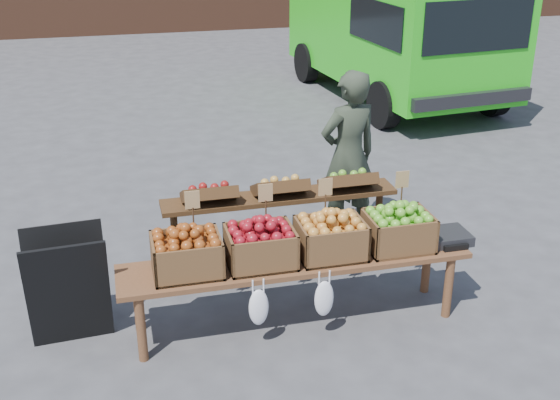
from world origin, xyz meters
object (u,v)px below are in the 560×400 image
object	(u,v)px
delivery_van	(395,33)
back_table	(280,225)
display_bench	(296,291)
crate_golden_apples	(187,255)
vendor	(348,156)
chalkboard_sign	(68,287)
crate_russet_pears	(261,247)
crate_green_apples	(398,231)
crate_red_apples	(331,239)
weighing_scale	(447,237)

from	to	relation	value
delivery_van	back_table	bearing A→B (deg)	-127.26
display_bench	crate_golden_apples	size ratio (longest dim) A/B	5.40
vendor	back_table	world-z (taller)	vendor
vendor	chalkboard_sign	distance (m)	2.88
crate_russet_pears	crate_green_apples	bearing A→B (deg)	0.00
crate_russet_pears	crate_golden_apples	bearing A→B (deg)	180.00
back_table	crate_russet_pears	size ratio (longest dim) A/B	4.20
back_table	delivery_van	bearing A→B (deg)	58.88
vendor	display_bench	xyz separation A→B (m)	(-0.90, -1.40, -0.55)
back_table	display_bench	distance (m)	0.76
vendor	crate_red_apples	bearing A→B (deg)	53.04
chalkboard_sign	back_table	xyz separation A→B (m)	(1.75, 0.52, 0.07)
delivery_van	crate_russet_pears	distance (m)	7.14
crate_golden_apples	weighing_scale	size ratio (longest dim) A/B	1.47
crate_green_apples	weighing_scale	bearing A→B (deg)	0.00
chalkboard_sign	display_bench	xyz separation A→B (m)	(1.69, -0.20, -0.16)
vendor	chalkboard_sign	size ratio (longest dim) A/B	1.85
chalkboard_sign	crate_red_apples	bearing A→B (deg)	-9.82
crate_golden_apples	vendor	bearing A→B (deg)	39.04
crate_russet_pears	crate_green_apples	world-z (taller)	same
chalkboard_sign	back_table	distance (m)	1.83
vendor	back_table	distance (m)	1.12
crate_red_apples	weighing_scale	world-z (taller)	crate_red_apples
back_table	crate_golden_apples	bearing A→B (deg)	-140.72
crate_red_apples	weighing_scale	bearing A→B (deg)	0.00
vendor	weighing_scale	size ratio (longest dim) A/B	4.90
crate_red_apples	crate_green_apples	xyz separation A→B (m)	(0.55, 0.00, 0.00)
delivery_van	crate_red_apples	bearing A→B (deg)	-122.58
delivery_van	crate_green_apples	xyz separation A→B (m)	(-2.51, -6.15, -0.35)
crate_green_apples	delivery_van	bearing A→B (deg)	67.80
vendor	chalkboard_sign	bearing A→B (deg)	11.79
back_table	weighing_scale	distance (m)	1.40
vendor	display_bench	size ratio (longest dim) A/B	0.62
crate_russet_pears	delivery_van	bearing A→B (deg)	59.60
weighing_scale	crate_golden_apples	bearing A→B (deg)	180.00
back_table	crate_golden_apples	xyz separation A→B (m)	(-0.88, -0.72, 0.19)
crate_russet_pears	crate_red_apples	distance (m)	0.55
crate_golden_apples	crate_russet_pears	world-z (taller)	same
weighing_scale	crate_red_apples	bearing A→B (deg)	180.00
crate_russet_pears	crate_red_apples	bearing A→B (deg)	0.00
crate_red_apples	crate_green_apples	size ratio (longest dim) A/B	1.00
crate_green_apples	chalkboard_sign	bearing A→B (deg)	175.45
crate_russet_pears	weighing_scale	distance (m)	1.53
display_bench	crate_green_apples	size ratio (longest dim) A/B	5.40
delivery_van	crate_russet_pears	world-z (taller)	delivery_van
delivery_van	back_table	world-z (taller)	delivery_van
back_table	crate_green_apples	xyz separation A→B (m)	(0.77, -0.72, 0.19)
chalkboard_sign	display_bench	bearing A→B (deg)	-10.76
back_table	crate_russet_pears	distance (m)	0.81
delivery_van	crate_golden_apples	bearing A→B (deg)	-130.20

